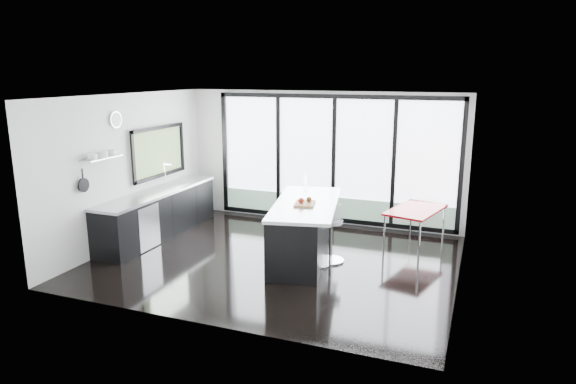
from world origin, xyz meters
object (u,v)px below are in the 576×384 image
at_px(bar_stool_far, 331,241).
at_px(island, 301,229).
at_px(red_table, 415,227).
at_px(bar_stool_near, 318,243).

bearing_deg(bar_stool_far, island, 164.85).
relative_size(island, bar_stool_far, 3.54).
xyz_separation_m(bar_stool_far, red_table, (1.23, 1.35, -0.01)).
bearing_deg(island, red_table, 37.30).
xyz_separation_m(island, bar_stool_near, (0.38, -0.23, -0.14)).
xyz_separation_m(bar_stool_near, red_table, (1.39, 1.58, -0.02)).
relative_size(bar_stool_near, red_table, 0.56).
bearing_deg(bar_stool_near, red_table, 37.95).
relative_size(bar_stool_far, red_table, 0.56).
xyz_separation_m(bar_stool_near, bar_stool_far, (0.16, 0.23, -0.00)).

